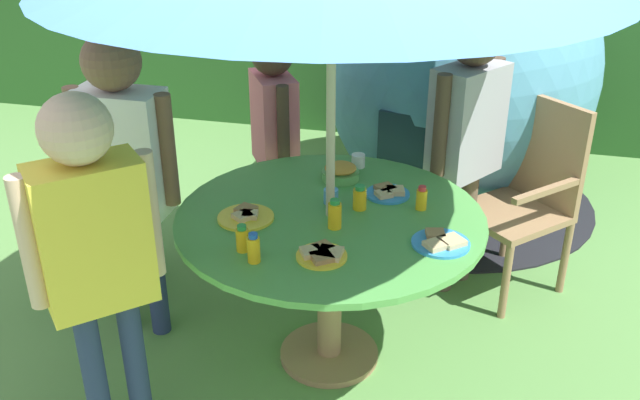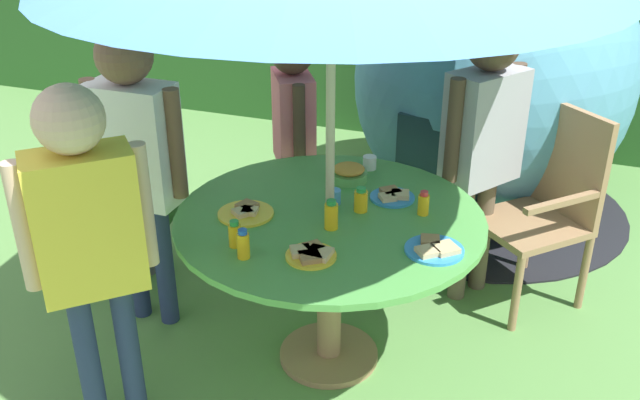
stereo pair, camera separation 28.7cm
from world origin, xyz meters
name	(u,v)px [view 2 (the right image)]	position (x,y,z in m)	size (l,w,h in m)	color
ground_plane	(329,358)	(0.00, 0.00, -0.01)	(10.00, 10.00, 0.02)	#548442
hedge_backdrop	(463,28)	(0.00, 3.15, 0.84)	(9.00, 0.70, 1.67)	#285623
garden_table	(330,244)	(0.00, 0.00, 0.60)	(1.28, 1.28, 0.73)	#93704C
wooden_chair	(547,200)	(0.83, 0.86, 0.54)	(0.65, 0.65, 0.99)	#93704C
dome_tent	(493,77)	(0.42, 1.76, 0.87)	(2.11, 2.11, 1.75)	teal
potted_plant	(128,199)	(-1.25, 0.35, 0.44)	(0.55, 0.55, 0.74)	#595960
child_in_grey_shirt	(484,128)	(0.50, 0.76, 0.91)	(0.38, 0.42, 1.43)	brown
child_in_pink_shirt	(293,120)	(-0.48, 0.80, 0.82)	(0.33, 0.38, 1.28)	navy
child_in_white_shirt	(135,145)	(-0.91, 0.00, 0.92)	(0.48, 0.24, 1.44)	navy
child_in_yellow_shirt	(86,223)	(-0.68, -0.65, 0.90)	(0.40, 0.40, 1.41)	navy
snack_bowl	(349,173)	(-0.03, 0.35, 0.77)	(0.17, 0.17, 0.08)	#66B259
plate_near_right	(393,196)	(0.20, 0.24, 0.74)	(0.19, 0.19, 0.03)	#338CD8
plate_far_right	(435,249)	(0.47, -0.14, 0.74)	(0.22, 0.22, 0.03)	#338CD8
plate_mid_left	(311,254)	(0.05, -0.34, 0.75)	(0.19, 0.19, 0.03)	yellow
plate_far_left	(246,212)	(-0.33, -0.11, 0.74)	(0.23, 0.23, 0.03)	yellow
juice_bottle_near_left	(243,245)	(-0.19, -0.42, 0.79)	(0.05, 0.05, 0.12)	yellow
juice_bottle_center_front	(331,215)	(0.04, -0.10, 0.79)	(0.05, 0.05, 0.12)	yellow
juice_bottle_center_back	(423,204)	(0.36, 0.14, 0.78)	(0.05, 0.05, 0.10)	yellow
juice_bottle_mid_right	(361,200)	(0.11, 0.08, 0.78)	(0.06, 0.06, 0.11)	yellow
juice_bottle_front_edge	(235,234)	(-0.25, -0.36, 0.78)	(0.05, 0.05, 0.11)	yellow
cup_near	(370,163)	(0.02, 0.51, 0.76)	(0.06, 0.06, 0.06)	white
cup_far	(333,197)	(-0.02, 0.11, 0.76)	(0.06, 0.06, 0.06)	#4C99D8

